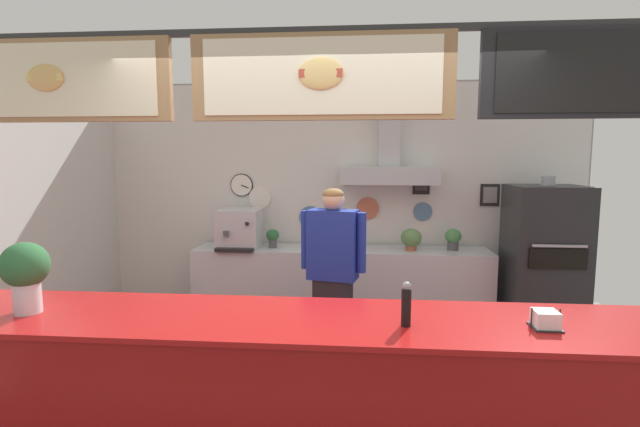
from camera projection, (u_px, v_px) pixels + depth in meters
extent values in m
cube|color=gray|center=(340.00, 201.00, 5.60)|extent=(5.67, 0.12, 2.79)
cube|color=silver|center=(340.00, 201.00, 5.53)|extent=(5.63, 0.01, 2.75)
cylinder|color=black|center=(242.00, 185.00, 5.59)|extent=(0.27, 0.02, 0.27)
cylinder|color=white|center=(241.00, 185.00, 5.58)|extent=(0.25, 0.01, 0.25)
cube|color=black|center=(245.00, 187.00, 5.57)|extent=(0.09, 0.01, 0.05)
cylinder|color=white|center=(260.00, 198.00, 5.59)|extent=(0.27, 0.02, 0.27)
cylinder|color=teal|center=(310.00, 217.00, 5.57)|extent=(0.27, 0.02, 0.27)
cylinder|color=#C1664C|center=(368.00, 208.00, 5.50)|extent=(0.26, 0.02, 0.26)
cylinder|color=teal|center=(423.00, 212.00, 5.45)|extent=(0.22, 0.02, 0.22)
cube|color=black|center=(490.00, 195.00, 5.36)|extent=(0.22, 0.02, 0.25)
cube|color=gray|center=(490.00, 195.00, 5.35)|extent=(0.16, 0.01, 0.18)
cube|color=black|center=(421.00, 181.00, 5.41)|extent=(0.19, 0.02, 0.32)
cube|color=#3E3E3E|center=(421.00, 181.00, 5.40)|extent=(0.14, 0.01, 0.23)
cube|color=#B7BABF|center=(389.00, 175.00, 5.24)|extent=(1.09, 0.42, 0.20)
cube|color=#B7BABF|center=(389.00, 125.00, 5.27)|extent=(0.24, 0.24, 0.92)
cube|color=#2D2D2D|center=(322.00, 30.00, 2.71)|extent=(5.04, 0.04, 0.04)
cube|color=#9E754C|center=(50.00, 81.00, 2.86)|extent=(1.54, 0.05, 0.50)
cube|color=beige|center=(47.00, 80.00, 2.83)|extent=(1.39, 0.01, 0.44)
ellipsoid|color=#DBAD60|center=(45.00, 78.00, 2.82)|extent=(0.23, 0.04, 0.16)
cube|color=#E5C666|center=(44.00, 77.00, 2.81)|extent=(0.22, 0.01, 0.04)
cube|color=#9E754C|center=(321.00, 77.00, 2.72)|extent=(1.54, 0.05, 0.50)
cube|color=#F2E5C6|center=(321.00, 76.00, 2.69)|extent=(1.39, 0.01, 0.44)
ellipsoid|color=#E5BC70|center=(321.00, 73.00, 2.67)|extent=(0.27, 0.04, 0.19)
cube|color=#B74233|center=(321.00, 73.00, 2.67)|extent=(0.25, 0.01, 0.05)
cube|color=black|center=(623.00, 72.00, 2.57)|extent=(1.54, 0.05, 0.50)
cube|color=black|center=(626.00, 71.00, 2.55)|extent=(1.39, 0.01, 0.44)
cube|color=maroon|center=(317.00, 408.00, 2.63)|extent=(4.63, 0.72, 1.00)
cube|color=#B31515|center=(316.00, 320.00, 2.56)|extent=(4.73, 0.75, 0.03)
cube|color=silver|center=(341.00, 287.00, 5.31)|extent=(3.32, 0.56, 0.89)
cube|color=#9FA1A5|center=(340.00, 311.00, 5.35)|extent=(3.15, 0.51, 0.02)
cube|color=#232326|center=(543.00, 264.00, 4.81)|extent=(0.72, 0.66, 1.63)
cube|color=black|center=(558.00, 259.00, 4.45)|extent=(0.54, 0.02, 0.20)
cube|color=#A3A5AD|center=(560.00, 246.00, 4.42)|extent=(0.50, 0.02, 0.02)
cylinder|color=#A3A5AD|center=(548.00, 181.00, 4.70)|extent=(0.14, 0.14, 0.10)
cube|color=#232328|center=(333.00, 328.00, 4.02)|extent=(0.34, 0.26, 0.88)
cube|color=#1E339E|center=(333.00, 244.00, 3.93)|extent=(0.45, 0.30, 0.59)
cylinder|color=#1E339E|center=(361.00, 243.00, 3.86)|extent=(0.08, 0.08, 0.50)
cylinder|color=#1E339E|center=(306.00, 240.00, 4.00)|extent=(0.08, 0.08, 0.50)
sphere|color=#D8AD8E|center=(333.00, 200.00, 3.89)|extent=(0.19, 0.19, 0.19)
ellipsoid|color=olive|center=(333.00, 195.00, 3.88)|extent=(0.18, 0.18, 0.11)
cube|color=silver|center=(240.00, 228.00, 5.31)|extent=(0.47, 0.42, 0.44)
cylinder|color=#4C4C51|center=(226.00, 234.00, 5.08)|extent=(0.06, 0.06, 0.06)
cube|color=black|center=(234.00, 250.00, 5.09)|extent=(0.42, 0.10, 0.04)
sphere|color=black|center=(247.00, 224.00, 5.06)|extent=(0.04, 0.04, 0.04)
cylinder|color=#9E563D|center=(411.00, 248.00, 5.16)|extent=(0.12, 0.12, 0.06)
ellipsoid|color=#5B844C|center=(411.00, 238.00, 5.14)|extent=(0.23, 0.23, 0.21)
cylinder|color=#4C4C51|center=(273.00, 244.00, 5.32)|extent=(0.09, 0.09, 0.09)
ellipsoid|color=#2D6638|center=(273.00, 235.00, 5.31)|extent=(0.15, 0.15, 0.13)
cylinder|color=#4C4C51|center=(453.00, 246.00, 5.18)|extent=(0.12, 0.12, 0.09)
ellipsoid|color=#47894C|center=(453.00, 236.00, 5.17)|extent=(0.18, 0.18, 0.16)
cylinder|color=#9E563D|center=(350.00, 244.00, 5.27)|extent=(0.11, 0.11, 0.09)
ellipsoid|color=#387A3D|center=(350.00, 236.00, 5.26)|extent=(0.15, 0.15, 0.14)
cylinder|color=silver|center=(27.00, 297.00, 2.63)|extent=(0.15, 0.15, 0.19)
cylinder|color=gray|center=(28.00, 307.00, 2.64)|extent=(0.14, 0.14, 0.06)
ellipsoid|color=#2D6638|center=(25.00, 265.00, 2.61)|extent=(0.26, 0.26, 0.26)
cube|color=#262628|center=(545.00, 327.00, 2.40)|extent=(0.14, 0.14, 0.01)
cylinder|color=#262628|center=(532.00, 318.00, 2.40)|extent=(0.01, 0.01, 0.11)
cylinder|color=#262628|center=(560.00, 319.00, 2.39)|extent=(0.01, 0.01, 0.11)
cube|color=white|center=(545.00, 319.00, 2.40)|extent=(0.12, 0.12, 0.09)
cylinder|color=black|center=(406.00, 308.00, 2.42)|extent=(0.05, 0.05, 0.20)
sphere|color=gray|center=(407.00, 286.00, 2.41)|extent=(0.05, 0.05, 0.05)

